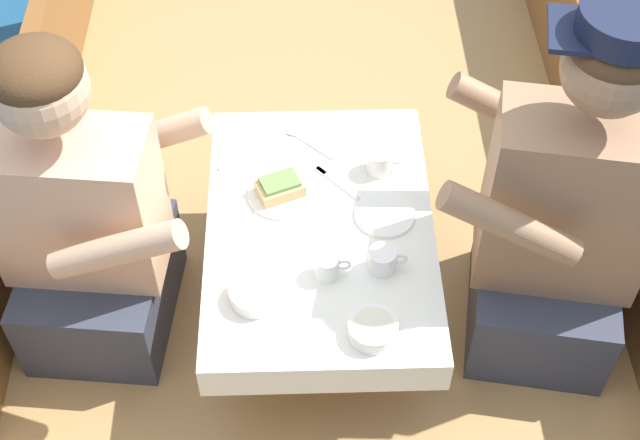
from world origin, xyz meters
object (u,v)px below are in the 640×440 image
coffee_cup_port (328,266)px  coffee_cup_center (383,260)px  coffee_cup_starboard (380,161)px  person_port (85,226)px  person_starboard (561,219)px  sandwich (280,187)px

coffee_cup_port → coffee_cup_center: (0.13, 0.01, -0.00)m
coffee_cup_port → coffee_cup_starboard: coffee_cup_starboard is taller
person_port → person_starboard: size_ratio=0.90×
coffee_cup_starboard → person_starboard: bearing=-30.9°
coffee_cup_starboard → coffee_cup_center: bearing=-92.7°
person_port → coffee_cup_port: person_port is taller
person_port → coffee_cup_port: bearing=-7.2°
coffee_cup_port → coffee_cup_center: 0.14m
person_starboard → coffee_cup_center: 0.45m
person_starboard → coffee_cup_port: bearing=19.5°
person_port → coffee_cup_port: (0.60, -0.14, 0.00)m
coffee_cup_port → person_starboard: bearing=9.0°
person_port → person_starboard: (1.18, -0.05, 0.05)m
person_port → coffee_cup_starboard: size_ratio=9.73×
sandwich → coffee_cup_center: 0.35m
person_port → coffee_cup_center: person_port is taller
person_starboard → coffee_cup_center: size_ratio=11.11×
sandwich → coffee_cup_starboard: 0.28m
person_port → sandwich: person_port is taller
coffee_cup_starboard → coffee_cup_center: size_ratio=1.02×
coffee_cup_port → coffee_cup_center: bearing=6.3°
coffee_cup_port → coffee_cup_starboard: bearing=66.5°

